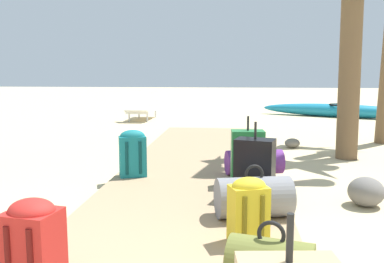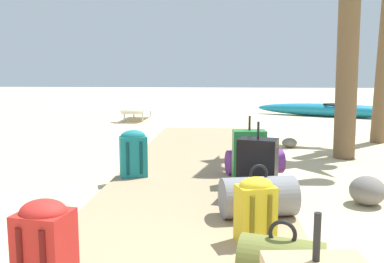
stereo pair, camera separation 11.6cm
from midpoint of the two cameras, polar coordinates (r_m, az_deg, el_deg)
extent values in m
plane|color=#D1BA8C|center=(4.31, -1.00, -9.71)|extent=(60.00, 60.00, 0.00)
cube|color=tan|center=(5.13, -0.10, -6.34)|extent=(1.92, 8.62, 0.08)
cylinder|color=olive|center=(2.61, 10.59, -16.87)|extent=(0.54, 0.40, 0.29)
torus|color=black|center=(2.54, 10.69, -13.30)|extent=(0.16, 0.06, 0.16)
cylinder|color=black|center=(1.45, 14.10, -13.53)|extent=(0.02, 0.02, 0.16)
cube|color=#197A7F|center=(5.08, -8.49, -3.34)|extent=(0.36, 0.29, 0.48)
ellipsoid|color=#197A7F|center=(5.04, -8.55, -0.67)|extent=(0.34, 0.27, 0.15)
cylinder|color=#0C3D3F|center=(4.98, -9.26, -3.60)|extent=(0.05, 0.05, 0.38)
cylinder|color=#0C3D3F|center=(4.99, -7.49, -3.52)|extent=(0.05, 0.05, 0.38)
cube|color=#237538|center=(4.69, 6.91, -3.50)|extent=(0.37, 0.24, 0.60)
cylinder|color=black|center=(4.63, 6.99, 1.11)|extent=(0.02, 0.02, 0.16)
cylinder|color=slate|center=(3.72, 7.95, -8.65)|extent=(0.69, 0.48, 0.35)
torus|color=black|center=(3.66, 8.01, -5.61)|extent=(0.17, 0.06, 0.16)
cube|color=black|center=(4.20, 7.95, -4.97)|extent=(0.42, 0.33, 0.59)
cylinder|color=black|center=(4.13, 8.06, 0.17)|extent=(0.02, 0.02, 0.17)
cylinder|color=#6B2D84|center=(5.23, 7.74, -4.04)|extent=(0.73, 0.44, 0.29)
torus|color=black|center=(5.19, 7.78, -2.13)|extent=(0.17, 0.06, 0.16)
cube|color=red|center=(2.55, -20.28, -15.33)|extent=(0.31, 0.28, 0.49)
ellipsoid|color=red|center=(2.47, -20.56, -10.06)|extent=(0.29, 0.27, 0.14)
cube|color=gold|center=(3.18, 7.41, -10.88)|extent=(0.31, 0.27, 0.42)
ellipsoid|color=gold|center=(3.12, 7.48, -7.23)|extent=(0.30, 0.26, 0.13)
cylinder|color=#6D5E11|center=(3.07, 6.94, -11.56)|extent=(0.05, 0.05, 0.34)
cylinder|color=#6D5E11|center=(3.12, 9.24, -11.29)|extent=(0.05, 0.05, 0.34)
cylinder|color=brown|center=(6.87, 19.68, 11.04)|extent=(0.32, 0.46, 3.46)
cube|color=white|center=(11.71, -7.54, 2.85)|extent=(0.61, 1.41, 0.08)
cube|color=white|center=(11.11, -8.22, 4.01)|extent=(0.60, 0.49, 0.51)
cylinder|color=silver|center=(12.33, -8.06, 2.40)|extent=(0.04, 0.04, 0.22)
cylinder|color=silver|center=(12.23, -5.87, 2.39)|extent=(0.04, 0.04, 0.22)
cylinder|color=silver|center=(11.24, -9.33, 1.83)|extent=(0.04, 0.04, 0.22)
cylinder|color=silver|center=(11.13, -6.94, 1.82)|extent=(0.04, 0.04, 0.22)
ellipsoid|color=teal|center=(12.96, 17.89, 2.72)|extent=(4.26, 2.19, 0.38)
torus|color=black|center=(12.95, 17.92, 3.47)|extent=(0.64, 0.64, 0.05)
ellipsoid|color=slate|center=(4.58, 21.73, -7.35)|extent=(0.44, 0.46, 0.29)
ellipsoid|color=gray|center=(7.58, 12.47, -1.48)|extent=(0.29, 0.26, 0.16)
camera|label=1|loc=(0.06, 89.39, 0.09)|focal=39.89mm
camera|label=2|loc=(0.06, -90.61, -0.09)|focal=39.89mm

